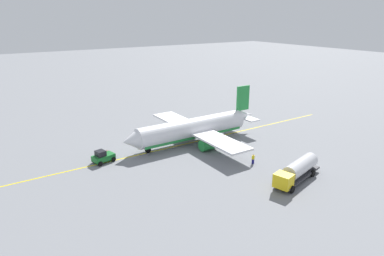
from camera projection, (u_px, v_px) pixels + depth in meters
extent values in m
plane|color=slate|center=(192.00, 142.00, 67.61)|extent=(400.00, 400.00, 0.00)
cylinder|color=white|center=(192.00, 128.00, 66.69)|extent=(23.04, 4.01, 3.90)
cube|color=#238C3D|center=(192.00, 133.00, 67.02)|extent=(21.76, 3.30, 1.09)
cone|color=white|center=(131.00, 141.00, 60.03)|extent=(3.22, 3.76, 3.74)
cone|color=white|center=(244.00, 116.00, 73.56)|extent=(4.49, 3.33, 3.31)
cube|color=#238C3D|center=(243.00, 98.00, 71.98)|extent=(3.20, 0.38, 5.20)
cube|color=white|center=(242.00, 116.00, 73.22)|extent=(2.44, 8.41, 0.24)
cube|color=white|center=(196.00, 130.00, 67.36)|extent=(4.94, 27.78, 0.36)
cylinder|color=#238C3D|center=(208.00, 144.00, 63.21)|extent=(3.21, 2.12, 2.10)
cylinder|color=#238C3D|center=(179.00, 129.00, 71.47)|extent=(3.21, 2.12, 2.10)
cylinder|color=#4C4C51|center=(148.00, 147.00, 62.25)|extent=(0.24, 0.24, 1.23)
cylinder|color=black|center=(148.00, 150.00, 62.45)|extent=(1.10, 0.41, 1.10)
cylinder|color=#4C4C51|center=(208.00, 139.00, 66.22)|extent=(0.24, 0.24, 1.23)
cylinder|color=black|center=(208.00, 142.00, 66.42)|extent=(1.10, 0.41, 1.10)
cylinder|color=#4C4C51|center=(193.00, 131.00, 70.35)|extent=(0.24, 0.24, 1.23)
cylinder|color=black|center=(193.00, 134.00, 70.55)|extent=(1.10, 0.41, 1.10)
cube|color=#2D2D33|center=(298.00, 176.00, 52.09)|extent=(10.59, 5.08, 0.30)
cube|color=yellow|center=(283.00, 181.00, 48.45)|extent=(2.55, 2.84, 2.00)
cube|color=black|center=(280.00, 180.00, 47.69)|extent=(0.67, 1.97, 0.90)
cylinder|color=silver|center=(300.00, 167.00, 52.11)|extent=(7.84, 4.16, 2.30)
cylinder|color=black|center=(292.00, 189.00, 48.28)|extent=(1.15, 0.62, 1.10)
cylinder|color=black|center=(276.00, 184.00, 49.87)|extent=(1.15, 0.62, 1.10)
cylinder|color=black|center=(313.00, 173.00, 53.19)|extent=(1.15, 0.62, 1.10)
cylinder|color=black|center=(298.00, 169.00, 54.78)|extent=(1.15, 0.62, 1.10)
cube|color=#196B28|center=(103.00, 157.00, 58.38)|extent=(3.96, 2.77, 0.90)
cube|color=black|center=(100.00, 153.00, 57.76)|extent=(1.73, 1.88, 0.90)
cylinder|color=black|center=(107.00, 156.00, 60.07)|extent=(0.85, 0.48, 0.80)
cylinder|color=black|center=(114.00, 159.00, 58.76)|extent=(0.85, 0.48, 0.80)
cylinder|color=black|center=(94.00, 160.00, 58.29)|extent=(0.85, 0.48, 0.80)
cylinder|color=black|center=(100.00, 164.00, 56.97)|extent=(0.85, 0.48, 0.80)
cube|color=navy|center=(253.00, 161.00, 57.89)|extent=(0.54, 0.50, 0.85)
cube|color=yellow|center=(253.00, 157.00, 57.66)|extent=(0.63, 0.57, 0.60)
sphere|color=tan|center=(253.00, 155.00, 57.53)|extent=(0.24, 0.24, 0.24)
cone|color=#F2590F|center=(107.00, 152.00, 62.15)|extent=(0.64, 0.64, 0.71)
cube|color=yellow|center=(192.00, 142.00, 67.61)|extent=(72.53, 0.66, 0.01)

